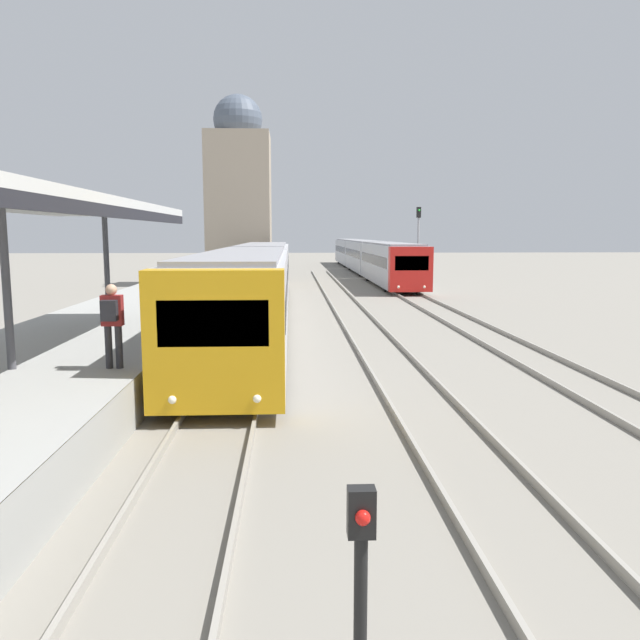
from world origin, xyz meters
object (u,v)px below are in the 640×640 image
(person_on_platform, at_px, (112,319))
(signal_post_near, at_px, (361,579))
(train_far, at_px, (366,255))
(signal_mast_far, at_px, (418,238))
(train_near, at_px, (257,279))

(person_on_platform, height_order, signal_post_near, person_on_platform)
(train_far, bearing_deg, person_on_platform, -103.06)
(train_far, xyz_separation_m, signal_mast_far, (1.60, -15.62, 1.69))
(train_far, bearing_deg, signal_mast_far, -84.15)
(signal_post_near, bearing_deg, person_on_platform, 116.30)
(signal_mast_far, bearing_deg, signal_post_near, -102.16)
(train_near, distance_m, train_far, 32.09)
(train_near, xyz_separation_m, train_far, (8.36, 30.98, -0.04))
(person_on_platform, distance_m, train_far, 46.15)
(person_on_platform, xyz_separation_m, signal_mast_far, (12.03, 29.34, 1.40))
(train_far, height_order, signal_post_near, train_far)
(person_on_platform, bearing_deg, signal_mast_far, 67.71)
(train_far, xyz_separation_m, signal_post_near, (-6.45, -53.00, -0.53))
(signal_post_near, bearing_deg, train_near, 94.94)
(person_on_platform, relative_size, train_far, 0.04)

